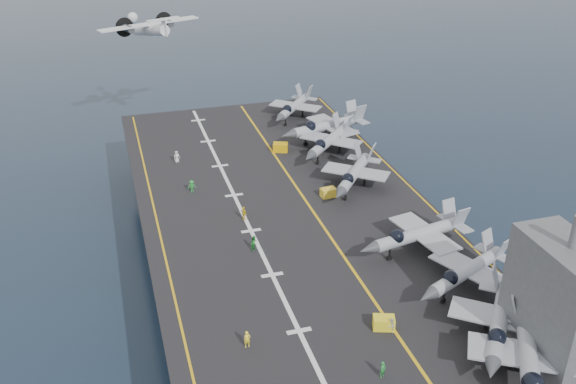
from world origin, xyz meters
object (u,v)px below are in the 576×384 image
object	(u,v)px
island_superstructure	(562,291)
transport_plane	(150,30)
tow_cart_a	(384,323)
fighter_jet_0	(529,359)

from	to	relation	value
island_superstructure	transport_plane	bearing A→B (deg)	106.70
tow_cart_a	transport_plane	size ratio (longest dim) A/B	0.10
fighter_jet_0	tow_cart_a	distance (m)	13.83
fighter_jet_0	transport_plane	xyz separation A→B (m)	(-22.46, 90.48, 9.58)
fighter_jet_0	transport_plane	bearing A→B (deg)	103.94
fighter_jet_0	transport_plane	distance (m)	93.72
tow_cart_a	transport_plane	bearing A→B (deg)	99.64
fighter_jet_0	transport_plane	size ratio (longest dim) A/B	0.78
fighter_jet_0	tow_cart_a	size ratio (longest dim) A/B	7.64
fighter_jet_0	transport_plane	world-z (taller)	transport_plane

